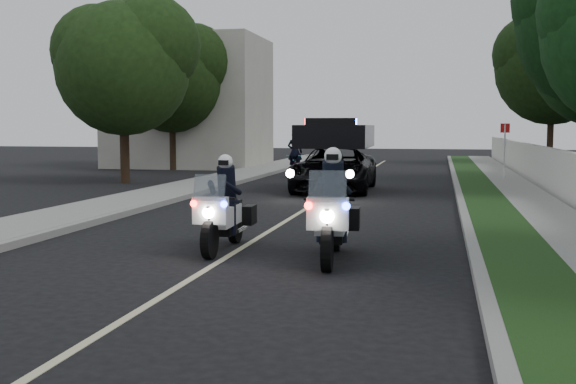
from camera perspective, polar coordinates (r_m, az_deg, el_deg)
name	(u,v)px	position (r m, az deg, el deg)	size (l,w,h in m)	color
ground	(215,264)	(11.37, -5.95, -5.88)	(120.00, 120.00, 0.00)	black
curb_right	(460,201)	(20.70, 13.87, -0.72)	(0.20, 60.00, 0.15)	gray
grass_verge	(486,201)	(20.74, 15.81, -0.75)	(1.20, 60.00, 0.16)	#193814
sidewalk_right	(534,203)	(20.86, 19.37, -0.81)	(1.40, 60.00, 0.16)	gray
property_wall	(572,179)	(20.95, 22.15, 0.96)	(0.22, 60.00, 1.50)	beige
curb_left	(191,195)	(22.05, -7.94, -0.25)	(0.20, 60.00, 0.15)	gray
sidewalk_left	(158,194)	(22.45, -10.58, -0.18)	(2.00, 60.00, 0.16)	gray
building_far	(190,103)	(39.02, -8.02, 7.20)	(8.00, 6.00, 7.00)	#A8A396
lane_marking	(320,200)	(21.00, 2.62, -0.68)	(0.12, 50.00, 0.01)	#BFB78C
police_moto_left	(224,250)	(12.64, -5.25, -4.73)	(0.71, 2.02, 1.72)	silver
police_moto_right	(332,260)	(11.69, 3.58, -5.55)	(0.77, 2.21, 1.87)	silver
police_suv	(334,191)	(24.03, 3.80, 0.07)	(2.54, 5.48, 2.66)	black
bicycle	(295,177)	(30.81, 0.56, 1.24)	(0.65, 1.86, 0.97)	black
cyclist	(295,177)	(30.81, 0.56, 1.24)	(0.64, 0.43, 1.79)	black
sign_post	(504,182)	(29.26, 17.16, 0.79)	(0.38, 0.38, 2.41)	#A20B12
tree_right_e	(549,165)	(42.87, 20.51, 2.06)	(6.40, 6.40, 10.67)	black
tree_left_near	(125,183)	(28.13, -13.11, 0.71)	(5.17, 5.17, 8.61)	#1D3812
tree_left_far	(174,170)	(36.27, -9.31, 1.79)	(5.26, 5.26, 8.76)	black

